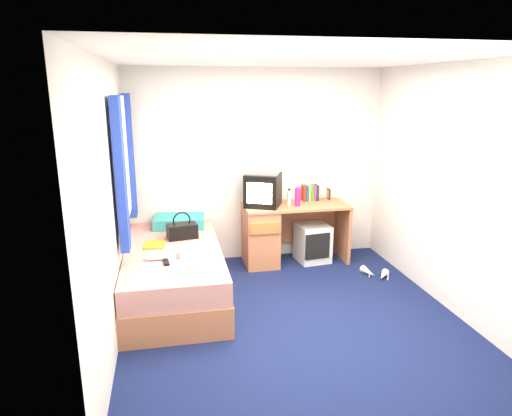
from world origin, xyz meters
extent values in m
plane|color=#0C1438|center=(0.00, 0.00, 0.00)|extent=(3.40, 3.40, 0.00)
plane|color=white|center=(0.00, 0.00, 2.40)|extent=(3.40, 3.40, 0.00)
plane|color=silver|center=(0.00, 1.70, 1.20)|extent=(3.20, 0.00, 3.20)
plane|color=silver|center=(0.00, -1.70, 1.20)|extent=(3.20, 0.00, 3.20)
plane|color=silver|center=(-1.60, 0.00, 1.20)|extent=(0.00, 3.40, 3.40)
plane|color=silver|center=(1.60, 0.00, 1.20)|extent=(0.00, 3.40, 3.40)
cube|color=#BA744D|center=(-1.10, 0.70, 0.15)|extent=(1.00, 2.00, 0.30)
cube|color=olive|center=(-0.60, 0.30, 0.16)|extent=(0.02, 0.70, 0.18)
cube|color=silver|center=(-1.10, 0.70, 0.42)|extent=(0.98, 1.98, 0.24)
cube|color=#1A59AC|center=(-1.01, 1.45, 0.60)|extent=(0.62, 0.43, 0.13)
cube|color=#BA744D|center=(0.43, 1.42, 0.73)|extent=(1.30, 0.55, 0.03)
cube|color=#BA744D|center=(-0.02, 1.42, 0.36)|extent=(0.40, 0.52, 0.72)
cube|color=#BA744D|center=(1.06, 1.42, 0.36)|extent=(0.04, 0.52, 0.72)
cube|color=#BA744D|center=(0.68, 1.67, 0.45)|extent=(0.78, 0.03, 0.55)
cube|color=silver|center=(0.66, 1.40, 0.24)|extent=(0.43, 0.43, 0.48)
cube|color=black|center=(0.02, 1.44, 0.95)|extent=(0.52, 0.51, 0.40)
cube|color=#F9DE9D|center=(-0.06, 1.27, 0.95)|extent=(0.28, 0.15, 0.25)
cube|color=#B7B7B9|center=(0.02, 1.44, 1.19)|extent=(0.45, 0.40, 0.07)
cube|color=maroon|center=(0.58, 1.60, 0.85)|extent=(0.03, 0.13, 0.20)
cube|color=navy|center=(0.62, 1.60, 0.85)|extent=(0.03, 0.13, 0.20)
cube|color=gold|center=(0.65, 1.60, 0.85)|extent=(0.03, 0.13, 0.20)
cube|color=#337F33|center=(0.69, 1.60, 0.85)|extent=(0.03, 0.13, 0.20)
cube|color=#7F337F|center=(0.72, 1.60, 0.85)|extent=(0.03, 0.13, 0.20)
cube|color=#262626|center=(0.76, 1.60, 0.85)|extent=(0.03, 0.13, 0.20)
cube|color=#2F200F|center=(0.93, 1.61, 0.82)|extent=(0.03, 0.12, 0.14)
cylinder|color=#E01F75|center=(0.43, 1.36, 0.86)|extent=(0.07, 0.07, 0.22)
cylinder|color=silver|center=(0.35, 1.43, 0.84)|extent=(0.06, 0.06, 0.19)
cube|color=black|center=(-0.99, 1.01, 0.62)|extent=(0.35, 0.24, 0.16)
torus|color=black|center=(-0.99, 1.01, 0.74)|extent=(0.20, 0.05, 0.20)
cube|color=silver|center=(-0.88, 0.43, 0.59)|extent=(0.33, 0.29, 0.09)
cube|color=yellow|center=(-1.29, 0.83, 0.55)|extent=(0.24, 0.30, 0.01)
cylinder|color=white|center=(-1.25, 0.39, 0.58)|extent=(0.20, 0.07, 0.07)
cube|color=gold|center=(-1.00, 0.05, 0.55)|extent=(0.22, 0.06, 0.01)
cube|color=black|center=(-1.17, 0.29, 0.55)|extent=(0.06, 0.16, 0.02)
cube|color=silver|center=(-1.58, 0.90, 1.45)|extent=(0.02, 0.90, 1.10)
cube|color=white|center=(-1.57, 0.90, 2.04)|extent=(0.06, 1.06, 0.08)
cube|color=white|center=(-1.57, 0.90, 0.86)|extent=(0.06, 1.06, 0.08)
cube|color=navy|center=(-1.53, 0.31, 1.40)|extent=(0.08, 0.24, 1.40)
cube|color=navy|center=(-1.53, 1.49, 1.40)|extent=(0.08, 0.24, 1.40)
cone|color=silver|center=(1.17, 0.81, 0.04)|extent=(0.14, 0.23, 0.09)
cone|color=silver|center=(1.30, 0.68, 0.04)|extent=(0.21, 0.23, 0.09)
camera|label=1|loc=(-1.11, -3.87, 2.17)|focal=32.00mm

